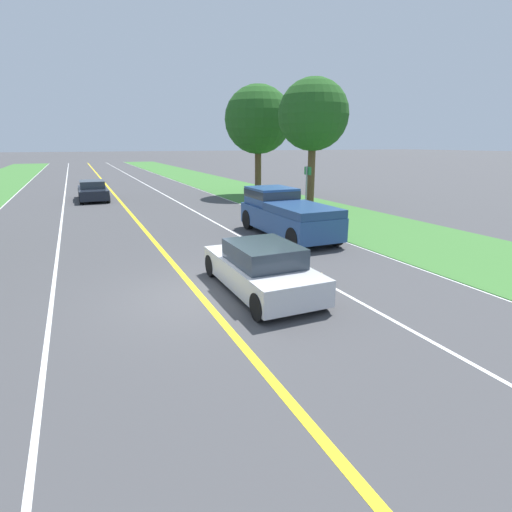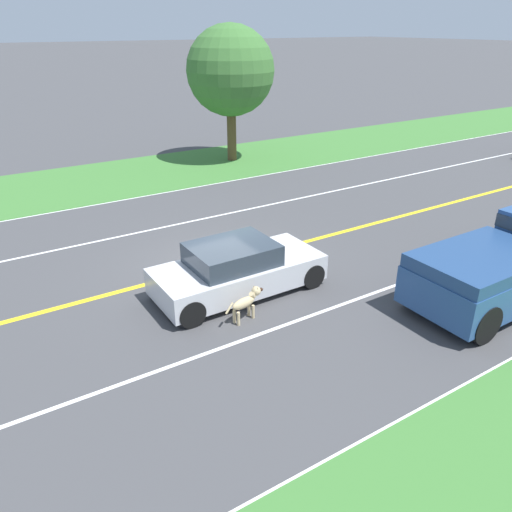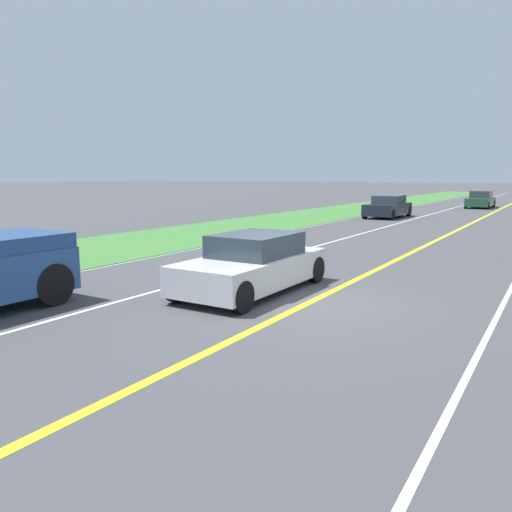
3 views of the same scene
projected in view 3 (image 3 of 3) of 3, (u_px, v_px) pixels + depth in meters
ground_plane at (310, 302)px, 10.54m from camera, size 400.00×400.00×0.00m
centre_divider_line at (310, 302)px, 10.54m from camera, size 0.18×160.00×0.01m
lane_edge_line_right at (87, 270)px, 14.17m from camera, size 0.14×160.00×0.01m
lane_dash_same_dir at (182, 284)px, 12.35m from camera, size 0.10×160.00×0.01m
lane_dash_oncoming at (491, 329)px, 8.72m from camera, size 0.10×160.00×0.01m
grass_verge_right at (23, 260)px, 15.73m from camera, size 6.00×160.00×0.03m
ego_car at (253, 264)px, 11.51m from camera, size 1.85×4.23×1.33m
dog at (222, 264)px, 12.56m from camera, size 0.36×1.12×0.75m
car_trailing_near at (388, 207)px, 32.12m from camera, size 1.92×4.62×1.41m
car_trailing_mid at (481, 200)px, 41.90m from camera, size 1.83×4.71×1.41m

